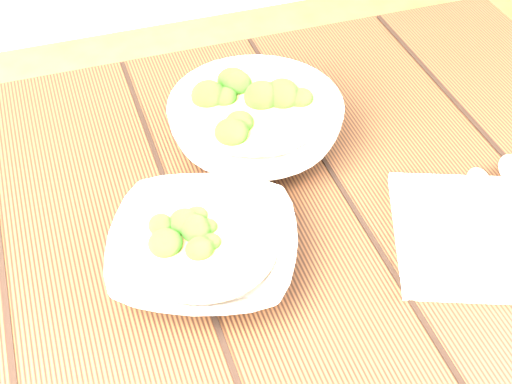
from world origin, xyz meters
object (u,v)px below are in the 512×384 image
object	(u,v)px
table	(213,313)
soup_bowl_back	(255,123)
napkin	(497,235)
soup_bowl_front	(204,250)
trivet	(174,223)

from	to	relation	value
table	soup_bowl_back	xyz separation A→B (m)	(0.11, 0.15, 0.16)
soup_bowl_back	napkin	size ratio (longest dim) A/B	1.13
table	soup_bowl_front	xyz separation A→B (m)	(-0.01, -0.02, 0.15)
napkin	soup_bowl_front	bearing A→B (deg)	-170.05
table	soup_bowl_front	world-z (taller)	soup_bowl_front
soup_bowl_front	soup_bowl_back	xyz separation A→B (m)	(0.12, 0.17, 0.01)
trivet	napkin	xyz separation A→B (m)	(0.34, -0.13, -0.01)
table	trivet	world-z (taller)	trivet
soup_bowl_front	napkin	world-z (taller)	soup_bowl_front
soup_bowl_front	napkin	distance (m)	0.33
soup_bowl_front	soup_bowl_back	bearing A→B (deg)	56.12
table	soup_bowl_back	world-z (taller)	soup_bowl_back
table	soup_bowl_front	size ratio (longest dim) A/B	4.65
trivet	napkin	size ratio (longest dim) A/B	0.42
soup_bowl_back	soup_bowl_front	bearing A→B (deg)	-123.88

